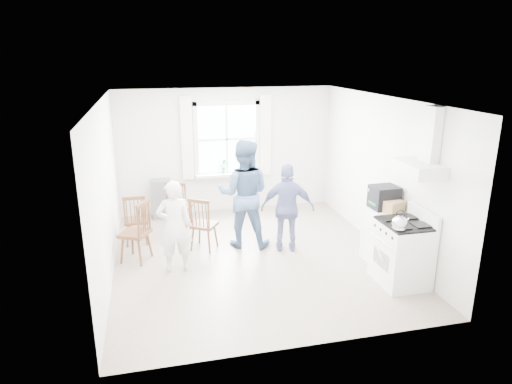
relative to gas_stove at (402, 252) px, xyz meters
name	(u,v)px	position (x,y,z in m)	size (l,w,h in m)	color
room_shell	(254,182)	(-1.91, 1.35, 0.82)	(4.62, 5.12, 2.64)	gray
window_assembly	(227,144)	(-1.91, 3.80, 0.98)	(1.88, 0.24, 1.70)	white
range_hood	(422,157)	(0.16, 0.00, 1.42)	(0.45, 0.76, 0.94)	silver
shelf_unit	(162,199)	(-3.31, 3.68, -0.08)	(0.40, 0.30, 0.80)	slate
gas_stove	(402,252)	(0.00, 0.00, 0.00)	(0.68, 0.76, 1.12)	white
kettle	(400,223)	(-0.23, -0.23, 0.56)	(0.20, 0.20, 0.29)	silver
low_cabinet	(383,236)	(0.07, 0.70, -0.03)	(0.50, 0.55, 0.90)	silver
stereo_stack	(384,197)	(0.08, 0.77, 0.60)	(0.42, 0.38, 0.36)	black
cardboard_box	(394,207)	(0.13, 0.55, 0.51)	(0.29, 0.21, 0.19)	#A07E4D
windsor_chair_a	(135,215)	(-3.81, 2.32, 0.08)	(0.40, 0.39, 0.93)	#4C2B18
windsor_chair_b	(201,219)	(-2.72, 1.81, 0.10)	(0.55, 0.55, 0.96)	#4C2B18
windsor_chair_c	(140,225)	(-3.71, 1.64, 0.14)	(0.58, 0.58, 1.03)	#4C2B18
person_left	(174,226)	(-3.19, 1.18, 0.24)	(0.53, 0.53, 1.46)	silver
person_mid	(244,194)	(-1.96, 1.89, 0.46)	(0.92, 0.92, 1.89)	#476184
person_right	(288,208)	(-1.29, 1.50, 0.28)	(0.90, 0.90, 1.53)	navy
potted_plant	(224,166)	(-2.00, 3.71, 0.52)	(0.17, 0.17, 0.32)	#317038
windsor_chair_d	(178,201)	(-3.04, 2.82, 0.12)	(0.54, 0.54, 0.99)	#4C2B18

